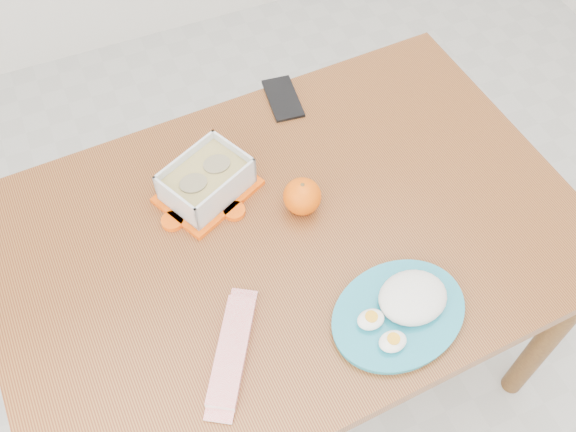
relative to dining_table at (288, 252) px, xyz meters
name	(u,v)px	position (x,y,z in m)	size (l,w,h in m)	color
ground	(346,352)	(0.18, -0.05, -0.66)	(3.50, 3.50, 0.00)	#B7B7B2
dining_table	(288,252)	(0.00, 0.00, 0.00)	(1.34, 0.93, 0.75)	brown
food_container	(206,181)	(-0.13, 0.17, 0.13)	(0.26, 0.24, 0.09)	#FF5407
orange_fruit	(302,196)	(0.05, 0.05, 0.13)	(0.09, 0.09, 0.09)	#FF6405
rice_plate	(403,308)	(0.13, -0.28, 0.11)	(0.34, 0.34, 0.08)	teal
candy_bar	(232,351)	(-0.21, -0.22, 0.10)	(0.23, 0.06, 0.02)	red
smartphone	(283,98)	(0.15, 0.38, 0.09)	(0.08, 0.15, 0.01)	black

